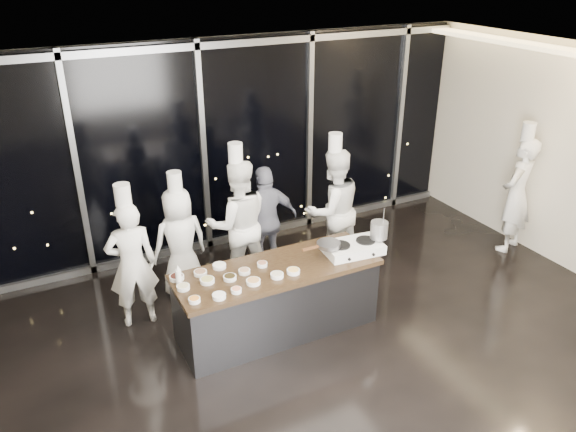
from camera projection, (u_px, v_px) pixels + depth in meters
name	position (u px, v px, depth m)	size (l,w,h in m)	color
ground	(313.00, 373.00, 6.27)	(9.00, 9.00, 0.00)	black
room_shell	(333.00, 185.00, 5.38)	(9.02, 7.02, 3.21)	beige
window_wall	(203.00, 150.00, 8.36)	(8.90, 0.11, 3.20)	black
demo_counter	(277.00, 299.00, 6.80)	(2.46, 0.86, 0.90)	#36363B
stove	(353.00, 247.00, 6.92)	(0.74, 0.51, 0.14)	white
frying_pan	(328.00, 244.00, 6.78)	(0.52, 0.32, 0.05)	gray
stock_pot	(379.00, 230.00, 6.95)	(0.22, 0.22, 0.22)	#A7A7A9
prep_bowls	(228.00, 279.00, 6.34)	(1.40, 0.75, 0.05)	white
squeeze_bottle	(178.00, 275.00, 6.22)	(0.07, 0.07, 0.25)	white
chef_far_left	(132.00, 263.00, 6.81)	(0.63, 0.44, 1.88)	white
chef_left	(180.00, 241.00, 7.47)	(0.79, 0.55, 1.76)	white
chef_center	(238.00, 223.00, 7.62)	(1.00, 0.84, 2.07)	white
guest	(266.00, 221.00, 7.96)	(0.95, 0.40, 1.62)	#121633
chef_right	(333.00, 209.00, 8.05)	(0.90, 0.71, 2.05)	white
chef_side	(517.00, 194.00, 8.54)	(0.77, 0.64, 2.05)	white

